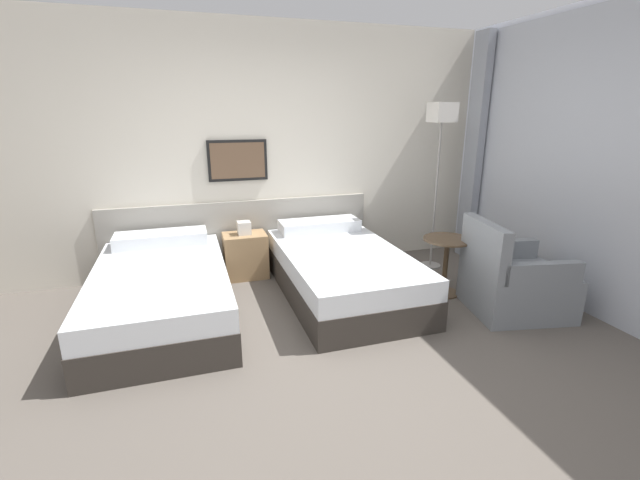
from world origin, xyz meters
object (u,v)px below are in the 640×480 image
bed_near_door (162,292)px  floor_lamp (441,130)px  nightstand (245,255)px  side_table (446,255)px  bed_near_window (341,271)px  armchair (513,283)px

bed_near_door → floor_lamp: size_ratio=1.06×
floor_lamp → bed_near_door: bearing=-171.9°
nightstand → side_table: 2.14m
bed_near_window → armchair: bearing=-31.7°
nightstand → armchair: 2.73m
bed_near_window → armchair: size_ratio=2.11×
bed_near_window → floor_lamp: floor_lamp is taller
nightstand → floor_lamp: floor_lamp is taller
bed_near_window → floor_lamp: 1.91m
bed_near_window → floor_lamp: size_ratio=1.06×
bed_near_window → armchair: armchair is taller
floor_lamp → armchair: 1.82m
floor_lamp → side_table: bearing=-112.3°
bed_near_window → side_table: bed_near_window is taller
bed_near_window → side_table: 1.05m
nightstand → floor_lamp: size_ratio=0.34×
bed_near_door → nightstand: bearing=41.7°
bed_near_door → bed_near_window: same height
bed_near_door → nightstand: nightstand is taller
bed_near_door → bed_near_window: (1.70, 0.00, 0.00)m
floor_lamp → side_table: (-0.30, -0.74, -1.17)m
bed_near_door → floor_lamp: bearing=8.1°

